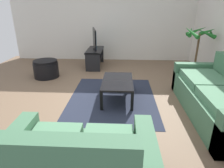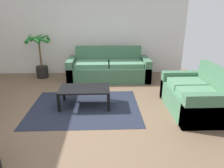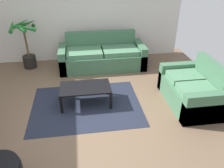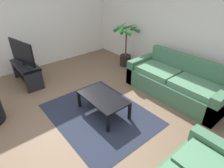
# 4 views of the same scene
# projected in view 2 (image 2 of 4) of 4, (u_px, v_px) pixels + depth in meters

# --- Properties ---
(ground_plane) EXTENTS (6.60, 6.60, 0.00)m
(ground_plane) POSITION_uv_depth(u_px,v_px,m) (76.00, 120.00, 3.74)
(ground_plane) COLOR brown
(wall_back) EXTENTS (6.00, 0.06, 2.70)m
(wall_back) POSITION_uv_depth(u_px,v_px,m) (86.00, 29.00, 6.10)
(wall_back) COLOR silver
(wall_back) RESTS_ON ground
(couch_main) EXTENTS (2.26, 0.90, 0.90)m
(couch_main) POSITION_uv_depth(u_px,v_px,m) (109.00, 69.00, 5.81)
(couch_main) COLOR #3F6B4C
(couch_main) RESTS_ON ground
(couch_loveseat) EXTENTS (0.90, 1.45, 0.90)m
(couch_loveseat) POSITION_uv_depth(u_px,v_px,m) (195.00, 97.00, 3.98)
(couch_loveseat) COLOR #3F6B4C
(couch_loveseat) RESTS_ON ground
(coffee_table) EXTENTS (1.02, 0.59, 0.39)m
(coffee_table) POSITION_uv_depth(u_px,v_px,m) (85.00, 90.00, 4.18)
(coffee_table) COLOR black
(coffee_table) RESTS_ON ground
(area_rug) EXTENTS (2.20, 1.70, 0.01)m
(area_rug) POSITION_uv_depth(u_px,v_px,m) (85.00, 107.00, 4.20)
(area_rug) COLOR #1E2333
(area_rug) RESTS_ON ground
(potted_palm) EXTENTS (0.68, 0.74, 1.29)m
(potted_palm) POSITION_uv_depth(u_px,v_px,m) (41.00, 57.00, 5.89)
(potted_palm) COLOR black
(potted_palm) RESTS_ON ground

